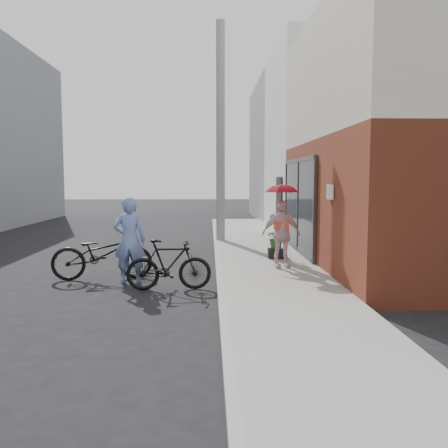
{
  "coord_description": "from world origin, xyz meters",
  "views": [
    {
      "loc": [
        0.74,
        -9.24,
        2.08
      ],
      "look_at": [
        1.06,
        1.05,
        1.1
      ],
      "focal_mm": 38.0,
      "sensor_mm": 36.0,
      "label": 1
    }
  ],
  "objects_px": {
    "officer": "(130,240)",
    "utility_pole": "(221,134)",
    "bike_left": "(102,254)",
    "kimono_woman": "(281,234)",
    "bike_right": "(169,265)",
    "planter": "(277,253)"
  },
  "relations": [
    {
      "from": "utility_pole",
      "to": "bike_left",
      "type": "distance_m",
      "value": 6.75
    },
    {
      "from": "utility_pole",
      "to": "kimono_woman",
      "type": "bearing_deg",
      "value": -75.95
    },
    {
      "from": "utility_pole",
      "to": "officer",
      "type": "relative_size",
      "value": 4.05
    },
    {
      "from": "officer",
      "to": "bike_right",
      "type": "xyz_separation_m",
      "value": [
        0.83,
        -0.61,
        -0.39
      ]
    },
    {
      "from": "utility_pole",
      "to": "bike_right",
      "type": "relative_size",
      "value": 4.41
    },
    {
      "from": "bike_right",
      "to": "kimono_woman",
      "type": "distance_m",
      "value": 2.85
    },
    {
      "from": "bike_right",
      "to": "utility_pole",
      "type": "bearing_deg",
      "value": -13.82
    },
    {
      "from": "utility_pole",
      "to": "bike_left",
      "type": "xyz_separation_m",
      "value": [
        -2.58,
        -5.49,
        -2.96
      ]
    },
    {
      "from": "officer",
      "to": "bike_left",
      "type": "xyz_separation_m",
      "value": [
        -0.63,
        0.36,
        -0.33
      ]
    },
    {
      "from": "utility_pole",
      "to": "kimono_woman",
      "type": "height_order",
      "value": "utility_pole"
    },
    {
      "from": "bike_left",
      "to": "bike_right",
      "type": "distance_m",
      "value": 1.75
    },
    {
      "from": "bike_right",
      "to": "planter",
      "type": "bearing_deg",
      "value": -44.45
    },
    {
      "from": "officer",
      "to": "bike_right",
      "type": "distance_m",
      "value": 1.1
    },
    {
      "from": "kimono_woman",
      "to": "bike_left",
      "type": "bearing_deg",
      "value": 178.79
    },
    {
      "from": "officer",
      "to": "kimono_woman",
      "type": "xyz_separation_m",
      "value": [
        3.18,
        0.95,
        0.0
      ]
    },
    {
      "from": "bike_left",
      "to": "utility_pole",
      "type": "bearing_deg",
      "value": -33.07
    },
    {
      "from": "officer",
      "to": "utility_pole",
      "type": "bearing_deg",
      "value": -110.63
    },
    {
      "from": "bike_left",
      "to": "kimono_woman",
      "type": "relative_size",
      "value": 1.36
    },
    {
      "from": "bike_right",
      "to": "kimono_woman",
      "type": "xyz_separation_m",
      "value": [
        2.35,
        1.56,
        0.39
      ]
    },
    {
      "from": "utility_pole",
      "to": "bike_right",
      "type": "bearing_deg",
      "value": -99.86
    },
    {
      "from": "kimono_woman",
      "to": "planter",
      "type": "height_order",
      "value": "kimono_woman"
    },
    {
      "from": "officer",
      "to": "planter",
      "type": "distance_m",
      "value": 4.02
    }
  ]
}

